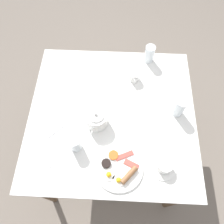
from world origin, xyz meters
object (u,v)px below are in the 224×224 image
breakfast_plate (119,168)px  teapot_near (97,119)px  spoon_for_tea (40,162)px  fork_by_plate (93,71)px  wine_glass_spare (75,144)px  teacup_with_saucer_left (164,166)px  fork_spare (59,128)px  knife_by_plate (147,105)px  water_glass_tall (149,54)px  water_glass_short (179,107)px  creamer_jug (134,76)px

breakfast_plate → teapot_near: bearing=-152.8°
spoon_for_tea → fork_by_plate: bearing=159.3°
breakfast_plate → wine_glass_spare: 0.27m
teacup_with_saucer_left → fork_spare: size_ratio=1.18×
teacup_with_saucer_left → fork_spare: 0.62m
teacup_with_saucer_left → knife_by_plate: 0.38m
teapot_near → spoon_for_tea: size_ratio=1.41×
water_glass_tall → spoon_for_tea: water_glass_tall is taller
water_glass_short → creamer_jug: 0.35m
water_glass_short → creamer_jug: size_ratio=1.42×
breakfast_plate → fork_spare: breakfast_plate is taller
breakfast_plate → fork_spare: (-0.21, -0.35, -0.01)m
fork_spare → knife_by_plate: bearing=109.1°
water_glass_short → fork_by_plate: (-0.29, -0.53, -0.06)m
water_glass_tall → fork_spare: 0.76m
teapot_near → creamer_jug: size_ratio=2.33×
water_glass_short → fork_spare: 0.71m
water_glass_short → knife_by_plate: bearing=-102.9°
fork_by_plate → creamer_jug: bearing=78.6°
teacup_with_saucer_left → knife_by_plate: size_ratio=0.89×
teapot_near → fork_by_plate: size_ratio=1.29×
water_glass_tall → water_glass_short: size_ratio=0.95×
knife_by_plate → fork_spare: size_ratio=1.33×
fork_by_plate → wine_glass_spare: bearing=-5.1°
wine_glass_spare → knife_by_plate: size_ratio=0.63×
teapot_near → knife_by_plate: bearing=123.5°
breakfast_plate → spoon_for_tea: size_ratio=1.74×
creamer_jug → fork_spare: creamer_jug is taller
fork_spare → teapot_near: bearing=103.1°
water_glass_tall → fork_by_plate: (0.11, -0.37, -0.06)m
wine_glass_spare → teacup_with_saucer_left: bearing=79.0°
breakfast_plate → fork_by_plate: size_ratio=1.59×
creamer_jug → knife_by_plate: size_ratio=0.56×
creamer_jug → knife_by_plate: creamer_jug is taller
creamer_jug → fork_spare: bearing=-49.5°
water_glass_tall → creamer_jug: bearing=-30.6°
teapot_near → water_glass_tall: 0.58m
water_glass_short → knife_by_plate: size_ratio=0.79×
teapot_near → knife_by_plate: size_ratio=1.30×
water_glass_short → creamer_jug: water_glass_short is taller
teacup_with_saucer_left → spoon_for_tea: size_ratio=0.96×
fork_by_plate → water_glass_short: bearing=61.5°
water_glass_short → fork_spare: bearing=-78.8°
wine_glass_spare → fork_spare: 0.16m
teacup_with_saucer_left → wine_glass_spare: 0.49m
wine_glass_spare → fork_by_plate: bearing=174.9°
knife_by_plate → teacup_with_saucer_left: bearing=11.9°
fork_spare → fork_by_plate: bearing=159.5°
teacup_with_saucer_left → water_glass_short: (-0.33, 0.10, 0.04)m
breakfast_plate → teacup_with_saucer_left: bearing=94.1°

